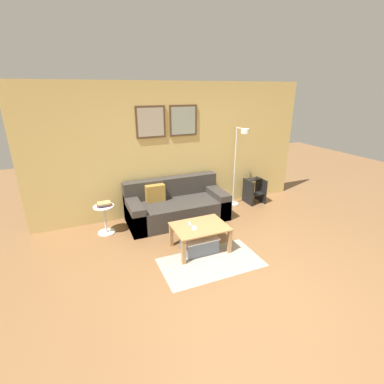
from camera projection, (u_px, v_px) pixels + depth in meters
name	position (u px, v px, depth m)	size (l,w,h in m)	color
ground_plane	(263.00, 300.00, 3.39)	(16.00, 16.00, 0.00)	brown
wall_back	(177.00, 149.00, 5.49)	(5.60, 0.09, 2.55)	#D6B76B
area_rug	(211.00, 262.00, 4.11)	(1.49, 0.82, 0.01)	#A39989
couch	(176.00, 206.00, 5.38)	(1.90, 0.87, 0.77)	#38332D
coffee_table	(200.00, 230.00, 4.35)	(0.84, 0.62, 0.41)	#AD7F4C
storage_bin	(199.00, 243.00, 4.37)	(0.54, 0.40, 0.26)	slate
floor_lamp	(239.00, 161.00, 5.72)	(0.26, 0.50, 1.69)	silver
side_table	(105.00, 217.00, 4.85)	(0.35, 0.35, 0.52)	silver
book_stack	(104.00, 204.00, 4.77)	(0.25, 0.18, 0.07)	#335199
remote_control	(190.00, 224.00, 4.35)	(0.04, 0.15, 0.02)	#99999E
cell_phone	(194.00, 228.00, 4.25)	(0.07, 0.14, 0.01)	silver
step_stool	(255.00, 190.00, 6.19)	(0.37, 0.40, 0.54)	black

